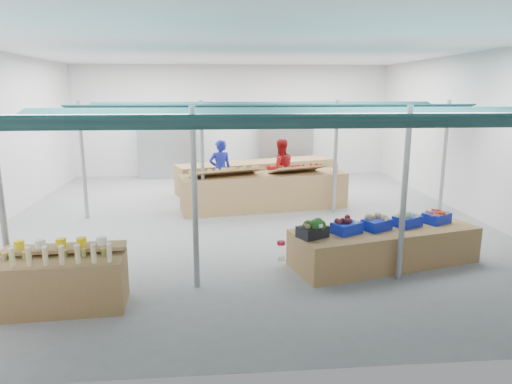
% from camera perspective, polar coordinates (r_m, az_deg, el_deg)
% --- Properties ---
extents(floor, '(13.00, 13.00, 0.00)m').
position_cam_1_polar(floor, '(11.70, -1.69, -3.49)').
color(floor, slate).
rests_on(floor, ground).
extents(hall, '(13.00, 13.00, 13.00)m').
position_cam_1_polar(hall, '(12.69, -2.16, 9.89)').
color(hall, silver).
rests_on(hall, ground).
extents(pole_grid, '(10.00, 4.60, 3.00)m').
position_cam_1_polar(pole_grid, '(9.68, 3.29, 4.11)').
color(pole_grid, gray).
rests_on(pole_grid, floor).
extents(awnings, '(9.50, 7.08, 0.30)m').
position_cam_1_polar(awnings, '(9.59, 3.36, 9.84)').
color(awnings, black).
rests_on(awnings, pole_grid).
extents(back_shelving_left, '(2.00, 0.50, 2.00)m').
position_cam_1_polar(back_shelving_left, '(17.47, -11.12, 4.96)').
color(back_shelving_left, '#B23F33').
rests_on(back_shelving_left, floor).
extents(back_shelving_right, '(2.00, 0.50, 2.00)m').
position_cam_1_polar(back_shelving_right, '(17.57, 3.69, 5.21)').
color(back_shelving_right, '#B23F33').
rests_on(back_shelving_right, floor).
extents(bottle_shelf, '(1.85, 1.20, 1.08)m').
position_cam_1_polar(bottle_shelf, '(7.57, -22.87, -10.11)').
color(bottle_shelf, brown).
rests_on(bottle_shelf, floor).
extents(veg_counter, '(3.72, 2.03, 0.69)m').
position_cam_1_polar(veg_counter, '(9.05, 15.71, -6.51)').
color(veg_counter, brown).
rests_on(veg_counter, floor).
extents(fruit_counter, '(4.70, 1.85, 0.98)m').
position_cam_1_polar(fruit_counter, '(12.68, 1.03, 0.06)').
color(fruit_counter, brown).
rests_on(fruit_counter, floor).
extents(far_counter, '(5.35, 2.73, 0.95)m').
position_cam_1_polar(far_counter, '(15.13, 0.06, 2.05)').
color(far_counter, brown).
rests_on(far_counter, floor).
extents(vendor_left, '(0.73, 0.55, 1.83)m').
position_cam_1_polar(vendor_left, '(13.61, -4.48, 2.71)').
color(vendor_left, '#1923A3').
rests_on(vendor_left, floor).
extents(vendor_right, '(1.00, 0.83, 1.83)m').
position_cam_1_polar(vendor_right, '(13.74, 3.05, 2.83)').
color(vendor_right, '#9F1315').
rests_on(vendor_right, floor).
extents(crate_broccoli, '(0.61, 0.55, 0.35)m').
position_cam_1_polar(crate_broccoli, '(8.14, 7.08, -4.56)').
color(crate_broccoli, black).
rests_on(crate_broccoli, veg_counter).
extents(crate_beets, '(0.61, 0.55, 0.29)m').
position_cam_1_polar(crate_beets, '(8.47, 11.26, -4.21)').
color(crate_beets, '#0E1FA2').
rests_on(crate_beets, veg_counter).
extents(crate_celeriac, '(0.61, 0.55, 0.31)m').
position_cam_1_polar(crate_celeriac, '(8.80, 14.85, -3.68)').
color(crate_celeriac, '#0E1FA2').
rests_on(crate_celeriac, veg_counter).
extents(crate_cabbage, '(0.61, 0.55, 0.35)m').
position_cam_1_polar(crate_cabbage, '(9.19, 18.41, -3.12)').
color(crate_cabbage, '#0E1FA2').
rests_on(crate_cabbage, veg_counter).
extents(crate_carrots, '(0.61, 0.55, 0.29)m').
position_cam_1_polar(crate_carrots, '(9.64, 21.64, -2.96)').
color(crate_carrots, '#0E1FA2').
rests_on(crate_carrots, veg_counter).
extents(sparrow, '(0.12, 0.09, 0.11)m').
position_cam_1_polar(sparrow, '(7.95, 6.46, -4.30)').
color(sparrow, brown).
rests_on(sparrow, crate_broccoli).
extents(pole_ribbon, '(0.12, 0.12, 0.28)m').
position_cam_1_polar(pole_ribbon, '(6.56, 3.16, -6.57)').
color(pole_ribbon, '#B80C20').
rests_on(pole_ribbon, pole_grid).
extents(apple_heap_yellow, '(2.02, 1.29, 0.27)m').
position_cam_1_polar(apple_heap_yellow, '(12.20, -3.76, 2.69)').
color(apple_heap_yellow, '#997247').
rests_on(apple_heap_yellow, fruit_counter).
extents(apple_heap_red, '(1.65, 1.16, 0.27)m').
position_cam_1_polar(apple_heap_red, '(12.73, 5.20, 3.07)').
color(apple_heap_red, '#997247').
rests_on(apple_heap_red, fruit_counter).
extents(pineapple, '(0.14, 0.14, 0.39)m').
position_cam_1_polar(pineapple, '(13.16, 9.91, 3.32)').
color(pineapple, '#8C6019').
rests_on(pineapple, fruit_counter).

